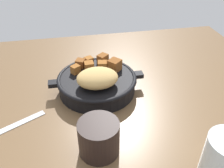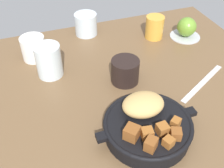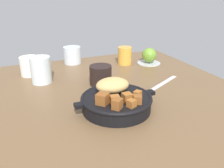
{
  "view_description": "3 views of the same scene",
  "coord_description": "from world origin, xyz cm",
  "px_view_note": "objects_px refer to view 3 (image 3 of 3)",
  "views": [
    {
      "loc": [
        8.63,
        44.73,
        40.87
      ],
      "look_at": [
        -0.44,
        -2.39,
        7.41
      ],
      "focal_mm": 39.12,
      "sensor_mm": 36.0,
      "label": 1
    },
    {
      "loc": [
        -20.86,
        -49.27,
        54.29
      ],
      "look_at": [
        -2.28,
        2.61,
        7.15
      ],
      "focal_mm": 44.09,
      "sensor_mm": 36.0,
      "label": 2
    },
    {
      "loc": [
        -24.14,
        -70.99,
        35.68
      ],
      "look_at": [
        4.5,
        -1.51,
        4.78
      ],
      "focal_mm": 38.53,
      "sensor_mm": 36.0,
      "label": 3
    }
  ],
  "objects_px": {
    "red_apple": "(149,55)",
    "coffee_mug_dark": "(101,75)",
    "cast_iron_skillet": "(116,100)",
    "water_glass_short": "(72,55)",
    "ceramic_mug_white": "(30,66)",
    "juice_glass_amber": "(125,56)",
    "water_glass_tall": "(41,70)",
    "butter_knife": "(162,84)"
  },
  "relations": [
    {
      "from": "cast_iron_skillet",
      "to": "ceramic_mug_white",
      "type": "relative_size",
      "value": 3.27
    },
    {
      "from": "cast_iron_skillet",
      "to": "coffee_mug_dark",
      "type": "distance_m",
      "value": 0.21
    },
    {
      "from": "juice_glass_amber",
      "to": "water_glass_tall",
      "type": "relative_size",
      "value": 0.81
    },
    {
      "from": "red_apple",
      "to": "coffee_mug_dark",
      "type": "relative_size",
      "value": 0.84
    },
    {
      "from": "red_apple",
      "to": "coffee_mug_dark",
      "type": "distance_m",
      "value": 0.35
    },
    {
      "from": "water_glass_short",
      "to": "red_apple",
      "type": "bearing_deg",
      "value": -23.1
    },
    {
      "from": "butter_knife",
      "to": "ceramic_mug_white",
      "type": "xyz_separation_m",
      "value": [
        -0.46,
        0.31,
        0.04
      ]
    },
    {
      "from": "water_glass_tall",
      "to": "cast_iron_skillet",
      "type": "bearing_deg",
      "value": -60.24
    },
    {
      "from": "water_glass_tall",
      "to": "ceramic_mug_white",
      "type": "bearing_deg",
      "value": 107.83
    },
    {
      "from": "ceramic_mug_white",
      "to": "red_apple",
      "type": "bearing_deg",
      "value": -5.04
    },
    {
      "from": "cast_iron_skillet",
      "to": "water_glass_short",
      "type": "bearing_deg",
      "value": 90.92
    },
    {
      "from": "juice_glass_amber",
      "to": "ceramic_mug_white",
      "type": "xyz_separation_m",
      "value": [
        -0.44,
        0.01,
        -0.0
      ]
    },
    {
      "from": "cast_iron_skillet",
      "to": "juice_glass_amber",
      "type": "distance_m",
      "value": 0.47
    },
    {
      "from": "butter_knife",
      "to": "coffee_mug_dark",
      "type": "height_order",
      "value": "coffee_mug_dark"
    },
    {
      "from": "juice_glass_amber",
      "to": "water_glass_tall",
      "type": "bearing_deg",
      "value": -166.96
    },
    {
      "from": "butter_knife",
      "to": "ceramic_mug_white",
      "type": "relative_size",
      "value": 2.85
    },
    {
      "from": "red_apple",
      "to": "butter_knife",
      "type": "height_order",
      "value": "red_apple"
    },
    {
      "from": "red_apple",
      "to": "water_glass_tall",
      "type": "xyz_separation_m",
      "value": [
        -0.52,
        -0.06,
        0.01
      ]
    },
    {
      "from": "coffee_mug_dark",
      "to": "juice_glass_amber",
      "type": "bearing_deg",
      "value": 45.74
    },
    {
      "from": "cast_iron_skillet",
      "to": "red_apple",
      "type": "xyz_separation_m",
      "value": [
        0.34,
        0.38,
        0.01
      ]
    },
    {
      "from": "ceramic_mug_white",
      "to": "coffee_mug_dark",
      "type": "relative_size",
      "value": 0.95
    },
    {
      "from": "red_apple",
      "to": "juice_glass_amber",
      "type": "bearing_deg",
      "value": 161.91
    },
    {
      "from": "red_apple",
      "to": "ceramic_mug_white",
      "type": "relative_size",
      "value": 0.89
    },
    {
      "from": "red_apple",
      "to": "juice_glass_amber",
      "type": "distance_m",
      "value": 0.12
    },
    {
      "from": "cast_iron_skillet",
      "to": "coffee_mug_dark",
      "type": "height_order",
      "value": "cast_iron_skillet"
    },
    {
      "from": "ceramic_mug_white",
      "to": "coffee_mug_dark",
      "type": "distance_m",
      "value": 0.32
    },
    {
      "from": "juice_glass_amber",
      "to": "water_glass_tall",
      "type": "distance_m",
      "value": 0.42
    },
    {
      "from": "cast_iron_skillet",
      "to": "water_glass_tall",
      "type": "relative_size",
      "value": 2.52
    },
    {
      "from": "cast_iron_skillet",
      "to": "butter_knife",
      "type": "height_order",
      "value": "cast_iron_skillet"
    },
    {
      "from": "butter_knife",
      "to": "water_glass_short",
      "type": "relative_size",
      "value": 2.71
    },
    {
      "from": "water_glass_short",
      "to": "ceramic_mug_white",
      "type": "distance_m",
      "value": 0.23
    },
    {
      "from": "water_glass_tall",
      "to": "water_glass_short",
      "type": "bearing_deg",
      "value": 49.65
    },
    {
      "from": "cast_iron_skillet",
      "to": "coffee_mug_dark",
      "type": "relative_size",
      "value": 3.1
    },
    {
      "from": "cast_iron_skillet",
      "to": "ceramic_mug_white",
      "type": "bearing_deg",
      "value": 117.0
    },
    {
      "from": "ceramic_mug_white",
      "to": "water_glass_tall",
      "type": "distance_m",
      "value": 0.11
    },
    {
      "from": "coffee_mug_dark",
      "to": "cast_iron_skillet",
      "type": "bearing_deg",
      "value": -96.99
    },
    {
      "from": "cast_iron_skillet",
      "to": "water_glass_short",
      "type": "relative_size",
      "value": 3.12
    },
    {
      "from": "juice_glass_amber",
      "to": "ceramic_mug_white",
      "type": "relative_size",
      "value": 1.05
    },
    {
      "from": "cast_iron_skillet",
      "to": "butter_knife",
      "type": "bearing_deg",
      "value": 25.78
    },
    {
      "from": "red_apple",
      "to": "coffee_mug_dark",
      "type": "bearing_deg",
      "value": -151.98
    },
    {
      "from": "ceramic_mug_white",
      "to": "water_glass_tall",
      "type": "relative_size",
      "value": 0.77
    },
    {
      "from": "red_apple",
      "to": "juice_glass_amber",
      "type": "relative_size",
      "value": 0.85
    }
  ]
}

